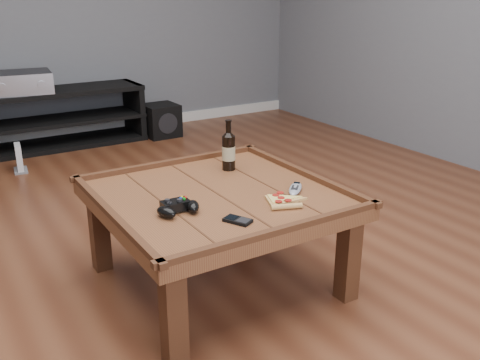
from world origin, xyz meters
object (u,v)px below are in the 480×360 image
game_console (19,159)px  coffee_table (217,205)px  remote_control (295,188)px  pizza_slice (282,201)px  smartphone (238,220)px  game_controller (178,207)px  subwoofer (161,120)px  beer_bottle (229,150)px  av_receiver (20,82)px  media_console (61,118)px

game_console → coffee_table: bearing=-70.7°
coffee_table → remote_control: size_ratio=6.42×
pizza_slice → smartphone: (-0.26, -0.07, -0.00)m
game_controller → subwoofer: (1.11, 2.71, -0.33)m
smartphone → beer_bottle: bearing=35.7°
smartphone → av_receiver: av_receiver is taller
coffee_table → game_console: 2.27m
remote_control → game_console: bearing=153.5°
remote_control → subwoofer: size_ratio=0.52×
smartphone → av_receiver: bearing=67.3°
pizza_slice → game_console: 2.56m
av_receiver → game_console: (-0.18, -0.54, -0.49)m
coffee_table → subwoofer: bearing=71.5°
av_receiver → subwoofer: bearing=-0.4°
subwoofer → game_console: (-1.34, -0.39, -0.05)m
remote_control → game_console: (-0.78, 2.37, -0.37)m
beer_bottle → remote_control: beer_bottle is taller
coffee_table → game_controller: size_ratio=5.15×
av_receiver → subwoofer: size_ratio=1.71×
beer_bottle → pizza_slice: bearing=-93.9°
beer_bottle → game_console: 2.11m
remote_control → av_receiver: bearing=147.0°
beer_bottle → game_controller: (-0.46, -0.37, -0.08)m
coffee_table → pizza_slice: bearing=-53.0°
game_controller → pizza_slice: (0.42, -0.13, -0.02)m
coffee_table → media_console: size_ratio=0.74×
smartphone → subwoofer: bearing=45.2°
subwoofer → av_receiver: bearing=171.5°
media_console → smartphone: media_console is taller
subwoofer → media_console: bearing=168.6°
av_receiver → game_controller: bearing=-81.9°
smartphone → game_console: (-0.39, 2.52, -0.36)m
smartphone → media_console: bearing=61.7°
subwoofer → game_controller: bearing=-113.4°
pizza_slice → remote_control: (0.13, 0.08, 0.00)m
coffee_table → beer_bottle: 0.37m
game_controller → subwoofer: bearing=68.7°
coffee_table → media_console: 2.75m
beer_bottle → game_controller: beer_bottle is taller
beer_bottle → av_receiver: (-0.51, 2.49, 0.03)m
smartphone → game_console: size_ratio=0.58×
beer_bottle → av_receiver: bearing=101.6°
beer_bottle → subwoofer: bearing=74.5°
media_console → pizza_slice: bearing=-86.5°
remote_control → av_receiver: 2.97m
coffee_table → beer_bottle: (0.22, 0.26, 0.16)m
media_console → coffee_table: bearing=-90.0°
beer_bottle → subwoofer: (0.65, 2.34, -0.40)m
beer_bottle → smartphone: size_ratio=2.06×
smartphone → remote_control: size_ratio=0.77×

